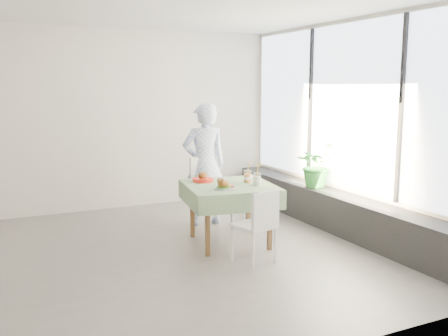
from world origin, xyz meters
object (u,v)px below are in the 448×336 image
cafe_table (229,207)px  chair_far (212,206)px  juice_cup_orange (248,177)px  main_dish (224,185)px  chair_near (255,240)px  potted_plant (316,165)px  diner (204,164)px

cafe_table → chair_far: (0.09, 0.74, -0.16)m
cafe_table → juice_cup_orange: juice_cup_orange is taller
chair_far → juice_cup_orange: bearing=-76.8°
chair_far → main_dish: bearing=-105.3°
chair_far → chair_near: chair_far is taller
main_dish → potted_plant: potted_plant is taller
cafe_table → main_dish: size_ratio=4.21×
chair_far → main_dish: chair_far is taller
cafe_table → main_dish: bearing=-129.0°
potted_plant → juice_cup_orange: bearing=-163.5°
diner → juice_cup_orange: (0.19, -0.92, -0.04)m
cafe_table → potted_plant: (1.58, 0.41, 0.36)m
cafe_table → chair_near: size_ratio=1.43×
main_dish → juice_cup_orange: (0.43, 0.23, 0.02)m
chair_near → cafe_table: bearing=86.3°
chair_far → main_dish: (-0.26, -0.95, 0.49)m
diner → chair_far: bearing=102.4°
cafe_table → potted_plant: 1.67m
diner → potted_plant: diner is taller
juice_cup_orange → potted_plant: 1.37m
main_dish → potted_plant: size_ratio=0.44×
chair_near → juice_cup_orange: (0.31, 0.75, 0.56)m
main_dish → juice_cup_orange: size_ratio=0.94×
chair_far → juice_cup_orange: juice_cup_orange is taller
cafe_table → potted_plant: potted_plant is taller
chair_near → juice_cup_orange: 0.98m
cafe_table → main_dish: 0.42m
chair_far → potted_plant: (1.48, -0.33, 0.52)m
chair_near → main_dish: main_dish is taller
diner → main_dish: (-0.24, -1.15, -0.06)m
diner → potted_plant: (1.51, -0.53, -0.03)m
diner → chair_near: bearing=91.6°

